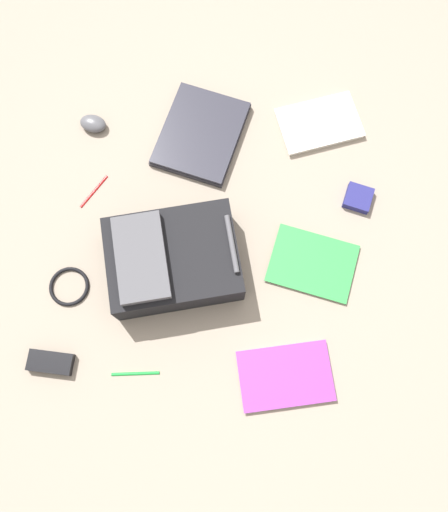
% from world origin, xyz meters
% --- Properties ---
extents(ground_plane, '(3.53, 3.53, 0.00)m').
position_xyz_m(ground_plane, '(0.00, 0.00, 0.00)').
color(ground_plane, gray).
extents(backpack, '(0.38, 0.46, 0.16)m').
position_xyz_m(backpack, '(0.09, -0.14, 0.07)').
color(backpack, black).
rests_on(backpack, ground_plane).
extents(laptop, '(0.37, 0.33, 0.03)m').
position_xyz_m(laptop, '(-0.37, -0.10, 0.02)').
color(laptop, '#24242C').
rests_on(laptop, ground_plane).
extents(book_comic, '(0.25, 0.30, 0.01)m').
position_xyz_m(book_comic, '(0.05, 0.30, 0.01)').
color(book_comic, silver).
rests_on(book_comic, ground_plane).
extents(book_blue, '(0.26, 0.32, 0.02)m').
position_xyz_m(book_blue, '(-0.45, 0.30, 0.01)').
color(book_blue, silver).
rests_on(book_blue, ground_plane).
extents(book_red, '(0.24, 0.31, 0.02)m').
position_xyz_m(book_red, '(0.40, 0.23, 0.01)').
color(book_red, silver).
rests_on(book_red, ground_plane).
extents(computer_mouse, '(0.08, 0.10, 0.04)m').
position_xyz_m(computer_mouse, '(-0.38, -0.47, 0.02)').
color(computer_mouse, '#4C4C51').
rests_on(computer_mouse, ground_plane).
extents(cable_coil, '(0.13, 0.13, 0.01)m').
position_xyz_m(cable_coil, '(0.18, -0.46, 0.01)').
color(cable_coil, black).
rests_on(cable_coil, ground_plane).
extents(power_brick, '(0.07, 0.14, 0.03)m').
position_xyz_m(power_brick, '(0.42, -0.48, 0.01)').
color(power_brick, black).
rests_on(power_brick, ground_plane).
extents(pen_black, '(0.12, 0.08, 0.01)m').
position_xyz_m(pen_black, '(-0.14, -0.43, 0.00)').
color(pen_black, red).
rests_on(pen_black, ground_plane).
extents(pen_blue, '(0.03, 0.14, 0.01)m').
position_xyz_m(pen_blue, '(0.43, -0.22, 0.00)').
color(pen_blue, '#198C33').
rests_on(pen_blue, ground_plane).
extents(earbud_pouch, '(0.10, 0.10, 0.03)m').
position_xyz_m(earbud_pouch, '(-0.19, 0.44, 0.01)').
color(earbud_pouch, navy).
rests_on(earbud_pouch, ground_plane).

